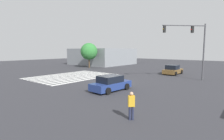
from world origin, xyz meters
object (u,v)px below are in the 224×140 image
at_px(car_2, 111,84).
at_px(pedestrian, 131,104).
at_px(car_0, 173,70).
at_px(tree_corner_a, 89,51).
at_px(traffic_signal_mast, 193,41).

height_order(car_2, pedestrian, pedestrian).
bearing_deg(car_0, car_2, 179.02).
height_order(pedestrian, tree_corner_a, tree_corner_a).
bearing_deg(tree_corner_a, traffic_signal_mast, 81.36).
bearing_deg(traffic_signal_mast, tree_corner_a, -53.64).
distance_m(traffic_signal_mast, car_2, 12.59).
bearing_deg(car_2, tree_corner_a, 55.89).
xyz_separation_m(traffic_signal_mast, pedestrian, (15.76, 1.01, -4.21)).
bearing_deg(pedestrian, car_2, 4.26).
distance_m(car_2, pedestrian, 7.31).
bearing_deg(traffic_signal_mast, car_2, 22.79).
bearing_deg(tree_corner_a, car_2, 51.60).
xyz_separation_m(car_2, pedestrian, (4.84, 5.47, 0.20)).
height_order(traffic_signal_mast, pedestrian, traffic_signal_mast).
bearing_deg(traffic_signal_mast, car_0, -93.27).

